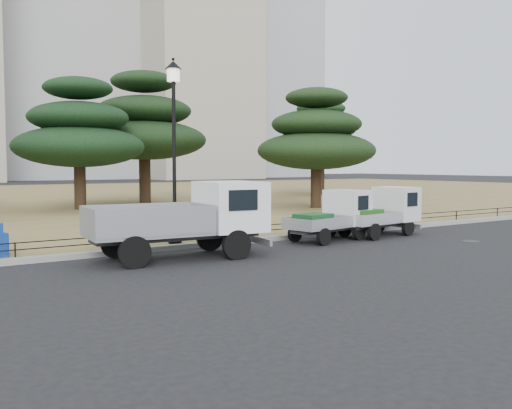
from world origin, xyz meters
TOP-DOWN VIEW (x-y plane):
  - ground at (0.00, 0.00)m, footprint 220.00×220.00m
  - lawn at (0.00, 30.60)m, footprint 120.00×56.00m
  - curb at (0.00, 2.60)m, footprint 120.00×0.25m
  - truck_large at (-2.88, 1.03)m, footprint 4.91×2.31m
  - truck_kei_front at (2.87, 1.60)m, footprint 3.36×1.87m
  - truck_kei_rear at (5.17, 1.55)m, footprint 3.45×1.78m
  - street_lamp at (-2.38, 2.90)m, footprint 0.49×0.49m
  - pipe_fence at (0.00, 2.75)m, footprint 38.00×0.04m
  - manhole at (6.50, -1.20)m, footprint 0.60×0.60m
  - pine_center_left at (-0.74, 17.88)m, footprint 6.93×6.93m
  - pine_center_right at (4.24, 20.86)m, footprint 7.74×7.74m
  - pine_east_near at (10.57, 11.72)m, footprint 6.58×6.58m
  - pine_east_far at (20.02, 22.44)m, footprint 7.48×7.48m
  - tower_east at (40.00, 82.00)m, footprint 20.00×18.00m
  - tower_far_east at (58.00, 90.00)m, footprint 24.00×20.00m
  - radio_tower at (72.00, 85.00)m, footprint 1.80×1.80m

SIDE VIEW (x-z plane):
  - ground at x=0.00m, z-range 0.00..0.00m
  - manhole at x=6.50m, z-range 0.00..0.01m
  - lawn at x=0.00m, z-range 0.00..0.15m
  - curb at x=0.00m, z-range 0.00..0.16m
  - pipe_fence at x=0.00m, z-range 0.24..0.64m
  - truck_kei_front at x=2.87m, z-range 0.00..1.68m
  - truck_kei_rear at x=5.17m, z-range 0.00..1.73m
  - truck_large at x=-2.88m, z-range 0.12..2.19m
  - street_lamp at x=-2.38m, z-range 1.12..6.62m
  - pine_east_near at x=10.57m, z-range 0.66..7.31m
  - pine_center_left at x=-0.74m, z-range 0.70..7.74m
  - pine_east_far at x=20.02m, z-range 0.73..8.24m
  - pine_center_right at x=4.24m, z-range 0.80..9.01m
  - tower_east at x=40.00m, z-range 0.00..48.00m
  - radio_tower at x=72.00m, z-range -1.46..61.54m
  - tower_far_east at x=58.00m, z-range 0.00..70.00m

